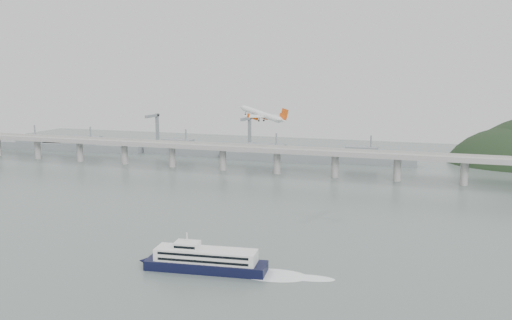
% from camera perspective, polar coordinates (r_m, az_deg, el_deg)
% --- Properties ---
extents(ground, '(900.00, 900.00, 0.00)m').
position_cam_1_polar(ground, '(272.35, -3.76, -9.30)').
color(ground, '#576561').
rests_on(ground, ground).
extents(bridge, '(800.00, 22.00, 23.90)m').
position_cam_1_polar(bridge, '(454.91, 5.72, 0.55)').
color(bridge, '#999996').
rests_on(bridge, ground).
extents(distant_fleet, '(453.00, 60.90, 40.00)m').
position_cam_1_polar(distant_fleet, '(569.77, -8.07, 1.12)').
color(distant_fleet, slate).
rests_on(distant_fleet, ground).
extents(ferry, '(88.58, 22.78, 16.72)m').
position_cam_1_polar(ferry, '(243.68, -5.29, -10.47)').
color(ferry, black).
rests_on(ferry, ground).
extents(airliner, '(38.81, 36.01, 11.91)m').
position_cam_1_polar(airliner, '(354.37, 0.69, 4.79)').
color(airliner, white).
rests_on(airliner, ground).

